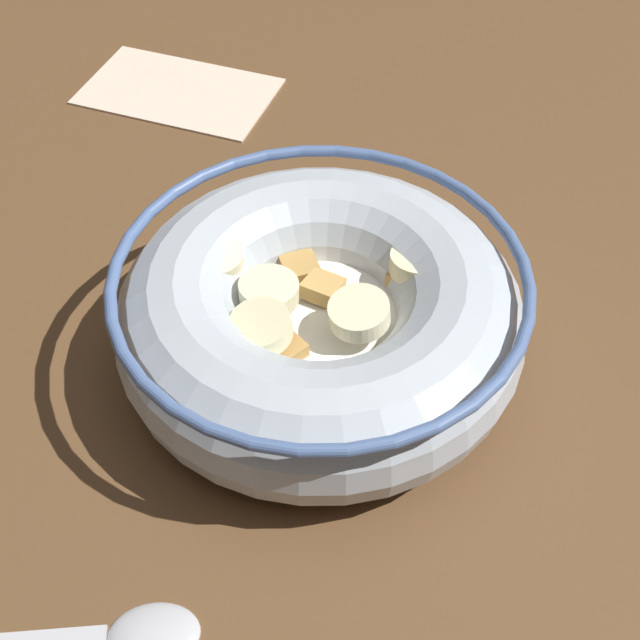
% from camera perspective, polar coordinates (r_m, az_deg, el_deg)
% --- Properties ---
extents(ground_plane, '(1.04, 1.04, 0.02)m').
position_cam_1_polar(ground_plane, '(0.45, 0.00, -3.43)').
color(ground_plane, brown).
extents(cereal_bowl, '(0.20, 0.20, 0.06)m').
position_cam_1_polar(cereal_bowl, '(0.42, 0.00, 0.26)').
color(cereal_bowl, '#B2BCC6').
rests_on(cereal_bowl, ground_plane).
extents(spoon, '(0.15, 0.04, 0.01)m').
position_cam_1_polar(spoon, '(0.38, -14.86, -19.34)').
color(spoon, '#B7B7BC').
rests_on(spoon, ground_plane).
extents(folded_napkin, '(0.14, 0.11, 0.00)m').
position_cam_1_polar(folded_napkin, '(0.63, -9.23, 14.57)').
color(folded_napkin, beige).
rests_on(folded_napkin, ground_plane).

